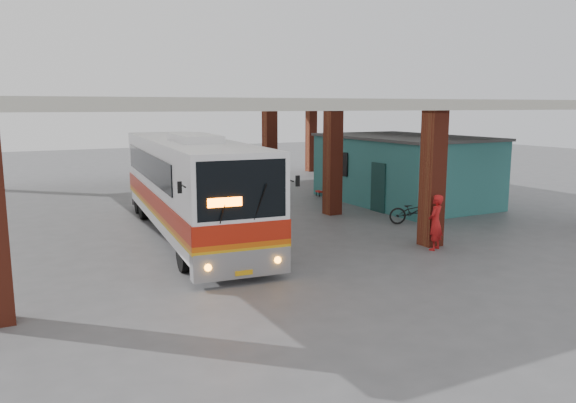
% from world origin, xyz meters
% --- Properties ---
extents(ground, '(90.00, 90.00, 0.00)m').
position_xyz_m(ground, '(0.00, 0.00, 0.00)').
color(ground, '#515154').
rests_on(ground, ground).
extents(brick_columns, '(20.10, 21.60, 4.35)m').
position_xyz_m(brick_columns, '(1.43, 5.00, 2.17)').
color(brick_columns, maroon).
rests_on(brick_columns, ground).
extents(canopy_roof, '(21.00, 23.00, 0.30)m').
position_xyz_m(canopy_roof, '(0.50, 6.50, 4.50)').
color(canopy_roof, beige).
rests_on(canopy_roof, brick_columns).
extents(shop_building, '(5.20, 8.20, 3.11)m').
position_xyz_m(shop_building, '(7.49, 4.00, 1.56)').
color(shop_building, '#307977').
rests_on(shop_building, ground).
extents(coach_bus, '(3.66, 12.39, 3.56)m').
position_xyz_m(coach_bus, '(-3.48, 1.92, 1.77)').
color(coach_bus, white).
rests_on(coach_bus, ground).
extents(motorcycle, '(2.01, 1.35, 1.00)m').
position_xyz_m(motorcycle, '(4.70, -0.16, 0.50)').
color(motorcycle, black).
rests_on(motorcycle, ground).
extents(pedestrian, '(0.76, 0.67, 1.75)m').
position_xyz_m(pedestrian, '(2.71, -3.54, 0.88)').
color(pedestrian, '#B41616').
rests_on(pedestrian, ground).
extents(red_chair, '(0.48, 0.48, 0.85)m').
position_xyz_m(red_chair, '(5.10, 7.24, 0.39)').
color(red_chair, red).
rests_on(red_chair, ground).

